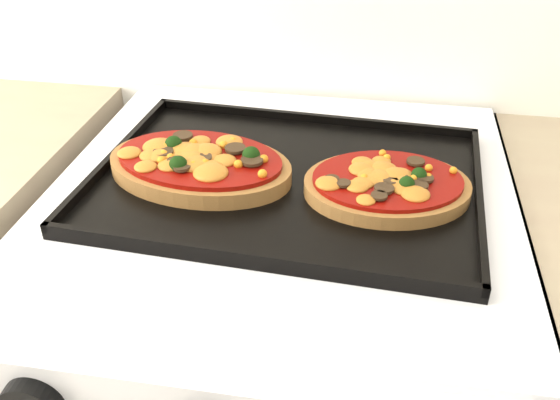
# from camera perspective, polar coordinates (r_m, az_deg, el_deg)

# --- Properties ---
(baking_tray) EXTENTS (0.50, 0.38, 0.02)m
(baking_tray) POSITION_cam_1_polar(r_m,az_deg,el_deg) (0.79, 0.61, 2.05)
(baking_tray) COLOR black
(baking_tray) RESTS_ON stove
(pizza_left) EXTENTS (0.26, 0.19, 0.04)m
(pizza_left) POSITION_cam_1_polar(r_m,az_deg,el_deg) (0.80, -7.36, 3.37)
(pizza_left) COLOR #A26838
(pizza_left) RESTS_ON baking_tray
(pizza_right) EXTENTS (0.22, 0.18, 0.03)m
(pizza_right) POSITION_cam_1_polar(r_m,az_deg,el_deg) (0.77, 9.77, 1.50)
(pizza_right) COLOR #A26838
(pizza_right) RESTS_ON baking_tray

